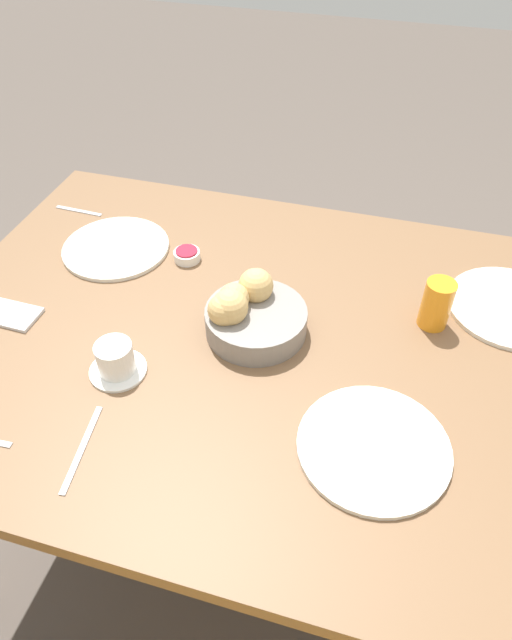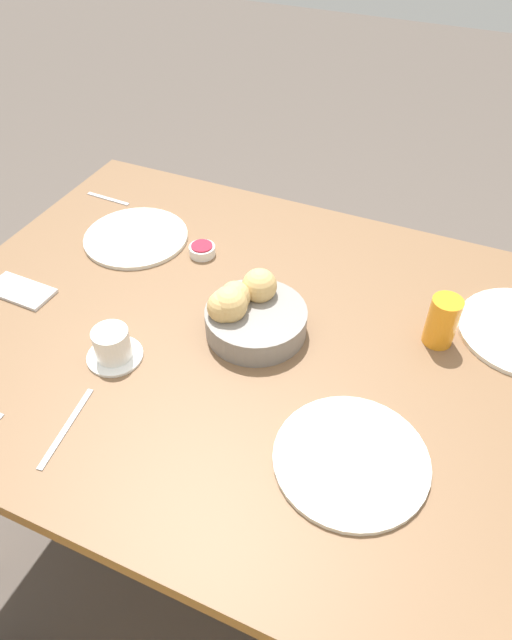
{
  "view_description": "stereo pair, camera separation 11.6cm",
  "coord_description": "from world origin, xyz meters",
  "px_view_note": "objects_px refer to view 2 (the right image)",
  "views": [
    {
      "loc": [
        -0.17,
        0.8,
        1.59
      ],
      "look_at": [
        0.06,
        -0.01,
        0.79
      ],
      "focal_mm": 32.0,
      "sensor_mm": 36.0,
      "label": 1
    },
    {
      "loc": [
        -0.28,
        0.76,
        1.59
      ],
      "look_at": [
        0.06,
        -0.01,
        0.79
      ],
      "focal_mm": 32.0,
      "sensor_mm": 36.0,
      "label": 2
    }
  ],
  "objects_px": {
    "plate_far_center": "(351,459)",
    "juice_glass": "(442,321)",
    "cell_phone": "(20,291)",
    "fork_silver": "(67,427)",
    "jam_bowl_berry": "(202,250)",
    "spoon_coffee": "(108,199)",
    "plate_near_right": "(136,237)",
    "bread_basket": "(250,313)",
    "coffee_cup": "(113,346)"
  },
  "relations": [
    {
      "from": "coffee_cup",
      "to": "fork_silver",
      "type": "distance_m",
      "value": 0.18
    },
    {
      "from": "jam_bowl_berry",
      "to": "fork_silver",
      "type": "xyz_separation_m",
      "value": [
        -0.02,
        0.55,
        -0.01
      ]
    },
    {
      "from": "coffee_cup",
      "to": "jam_bowl_berry",
      "type": "bearing_deg",
      "value": -90.11
    },
    {
      "from": "bread_basket",
      "to": "plate_far_center",
      "type": "bearing_deg",
      "value": 142.2
    },
    {
      "from": "cell_phone",
      "to": "plate_far_center",
      "type": "bearing_deg",
      "value": 171.39
    },
    {
      "from": "jam_bowl_berry",
      "to": "fork_silver",
      "type": "relative_size",
      "value": 0.35
    },
    {
      "from": "jam_bowl_berry",
      "to": "cell_phone",
      "type": "relative_size",
      "value": 0.41
    },
    {
      "from": "plate_far_center",
      "to": "juice_glass",
      "type": "bearing_deg",
      "value": -102.47
    },
    {
      "from": "juice_glass",
      "to": "cell_phone",
      "type": "relative_size",
      "value": 0.71
    },
    {
      "from": "jam_bowl_berry",
      "to": "spoon_coffee",
      "type": "bearing_deg",
      "value": -18.48
    },
    {
      "from": "plate_near_right",
      "to": "plate_far_center",
      "type": "bearing_deg",
      "value": 149.44
    },
    {
      "from": "juice_glass",
      "to": "fork_silver",
      "type": "relative_size",
      "value": 0.61
    },
    {
      "from": "plate_near_right",
      "to": "jam_bowl_berry",
      "type": "height_order",
      "value": "jam_bowl_berry"
    },
    {
      "from": "jam_bowl_berry",
      "to": "fork_silver",
      "type": "height_order",
      "value": "jam_bowl_berry"
    },
    {
      "from": "plate_near_right",
      "to": "cell_phone",
      "type": "xyz_separation_m",
      "value": [
        0.12,
        0.28,
        -0.0
      ]
    },
    {
      "from": "cell_phone",
      "to": "fork_silver",
      "type": "bearing_deg",
      "value": 141.35
    },
    {
      "from": "plate_near_right",
      "to": "bread_basket",
      "type": "bearing_deg",
      "value": 155.54
    },
    {
      "from": "bread_basket",
      "to": "plate_far_center",
      "type": "distance_m",
      "value": 0.36
    },
    {
      "from": "plate_near_right",
      "to": "spoon_coffee",
      "type": "relative_size",
      "value": 1.92
    },
    {
      "from": "plate_far_center",
      "to": "coffee_cup",
      "type": "bearing_deg",
      "value": -4.69
    },
    {
      "from": "bread_basket",
      "to": "coffee_cup",
      "type": "relative_size",
      "value": 1.88
    },
    {
      "from": "coffee_cup",
      "to": "jam_bowl_berry",
      "type": "distance_m",
      "value": 0.37
    },
    {
      "from": "spoon_coffee",
      "to": "fork_silver",
      "type": "bearing_deg",
      "value": 119.12
    },
    {
      "from": "juice_glass",
      "to": "jam_bowl_berry",
      "type": "bearing_deg",
      "value": -6.47
    },
    {
      "from": "spoon_coffee",
      "to": "juice_glass",
      "type": "bearing_deg",
      "value": 168.82
    },
    {
      "from": "bread_basket",
      "to": "cell_phone",
      "type": "bearing_deg",
      "value": 11.04
    },
    {
      "from": "bread_basket",
      "to": "spoon_coffee",
      "type": "xyz_separation_m",
      "value": [
        0.56,
        -0.3,
        -0.04
      ]
    },
    {
      "from": "cell_phone",
      "to": "plate_near_right",
      "type": "bearing_deg",
      "value": -114.11
    },
    {
      "from": "plate_far_center",
      "to": "jam_bowl_berry",
      "type": "relative_size",
      "value": 4.19
    },
    {
      "from": "plate_far_center",
      "to": "cell_phone",
      "type": "bearing_deg",
      "value": -8.61
    },
    {
      "from": "plate_far_center",
      "to": "spoon_coffee",
      "type": "relative_size",
      "value": 1.96
    },
    {
      "from": "bread_basket",
      "to": "spoon_coffee",
      "type": "height_order",
      "value": "bread_basket"
    },
    {
      "from": "spoon_coffee",
      "to": "cell_phone",
      "type": "xyz_separation_m",
      "value": [
        -0.05,
        0.41,
        0.0
      ]
    },
    {
      "from": "coffee_cup",
      "to": "cell_phone",
      "type": "relative_size",
      "value": 0.73
    },
    {
      "from": "juice_glass",
      "to": "jam_bowl_berry",
      "type": "xyz_separation_m",
      "value": [
        0.57,
        -0.06,
        -0.04
      ]
    },
    {
      "from": "plate_far_center",
      "to": "bread_basket",
      "type": "bearing_deg",
      "value": -37.8
    },
    {
      "from": "fork_silver",
      "to": "cell_phone",
      "type": "xyz_separation_m",
      "value": [
        0.32,
        -0.26,
        0.0
      ]
    },
    {
      "from": "bread_basket",
      "to": "jam_bowl_berry",
      "type": "bearing_deg",
      "value": -41.77
    },
    {
      "from": "juice_glass",
      "to": "bread_basket",
      "type": "bearing_deg",
      "value": 18.69
    },
    {
      "from": "cell_phone",
      "to": "juice_glass",
      "type": "bearing_deg",
      "value": -165.74
    },
    {
      "from": "spoon_coffee",
      "to": "cell_phone",
      "type": "bearing_deg",
      "value": 96.58
    },
    {
      "from": "bread_basket",
      "to": "plate_far_center",
      "type": "height_order",
      "value": "bread_basket"
    },
    {
      "from": "plate_far_center",
      "to": "juice_glass",
      "type": "relative_size",
      "value": 2.43
    },
    {
      "from": "bread_basket",
      "to": "jam_bowl_berry",
      "type": "xyz_separation_m",
      "value": [
        0.21,
        -0.19,
        -0.03
      ]
    },
    {
      "from": "jam_bowl_berry",
      "to": "spoon_coffee",
      "type": "distance_m",
      "value": 0.37
    },
    {
      "from": "plate_near_right",
      "to": "cell_phone",
      "type": "relative_size",
      "value": 1.68
    },
    {
      "from": "plate_near_right",
      "to": "jam_bowl_berry",
      "type": "bearing_deg",
      "value": -176.97
    },
    {
      "from": "juice_glass",
      "to": "coffee_cup",
      "type": "relative_size",
      "value": 0.98
    },
    {
      "from": "coffee_cup",
      "to": "juice_glass",
      "type": "bearing_deg",
      "value": -152.06
    },
    {
      "from": "plate_far_center",
      "to": "fork_silver",
      "type": "distance_m",
      "value": 0.5
    }
  ]
}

